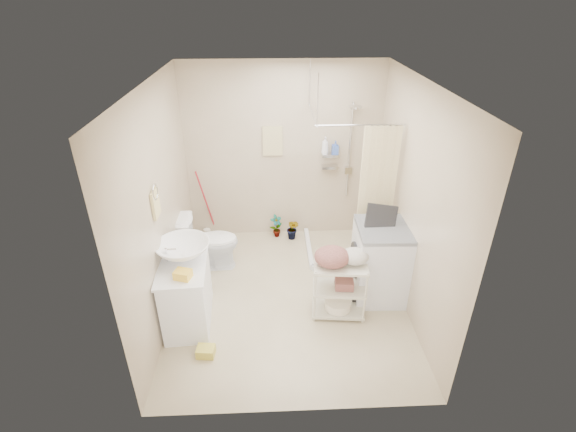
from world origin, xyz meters
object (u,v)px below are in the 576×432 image
toilet (209,242)px  washing_machine (382,262)px  laundry_rack (339,285)px  vanity (187,292)px

toilet → washing_machine: (2.18, -0.69, 0.09)m
washing_machine → laundry_rack: (-0.57, -0.34, -0.06)m
toilet → laundry_rack: 1.91m
vanity → laundry_rack: (1.73, 0.03, 0.02)m
vanity → toilet: bearing=79.8°
vanity → washing_machine: 2.33m
vanity → washing_machine: size_ratio=0.95×
washing_machine → laundry_rack: bearing=-147.4°
vanity → laundry_rack: laundry_rack is taller
laundry_rack → vanity: bearing=-173.4°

